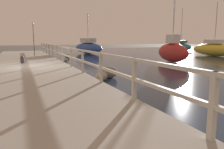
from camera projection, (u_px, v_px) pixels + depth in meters
name	position (u px, v px, depth m)	size (l,w,h in m)	color
ground_plane	(28.00, 71.00, 12.79)	(120.00, 120.00, 0.00)	#4C473D
dock_walkway	(28.00, 69.00, 12.76)	(4.75, 36.00, 0.31)	#9E998E
railing	(67.00, 53.00, 13.49)	(0.10, 32.50, 1.08)	beige
boulder_downstream	(110.00, 72.00, 10.58)	(0.76, 0.68, 0.57)	slate
boulder_near_dock	(101.00, 76.00, 9.86)	(0.55, 0.49, 0.41)	gray
boulder_mid_strip	(67.00, 56.00, 21.97)	(0.48, 0.44, 0.36)	#666056
boulder_upstream	(65.00, 60.00, 18.06)	(0.46, 0.42, 0.35)	gray
mooring_bollard	(22.00, 59.00, 14.26)	(0.24, 0.24, 0.49)	#333338
dock_lamp	(33.00, 33.00, 19.96)	(0.22, 0.22, 3.09)	#514C47
sailboat_teal	(181.00, 46.00, 34.90)	(2.12, 5.69, 6.67)	#1E707A
sailboat_red	(172.00, 51.00, 17.93)	(1.24, 4.07, 8.33)	red
sailboat_blue	(88.00, 47.00, 28.08)	(3.18, 5.05, 5.08)	#2D4C9E
sailboat_yellow	(214.00, 49.00, 24.50)	(1.79, 5.89, 5.84)	gold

